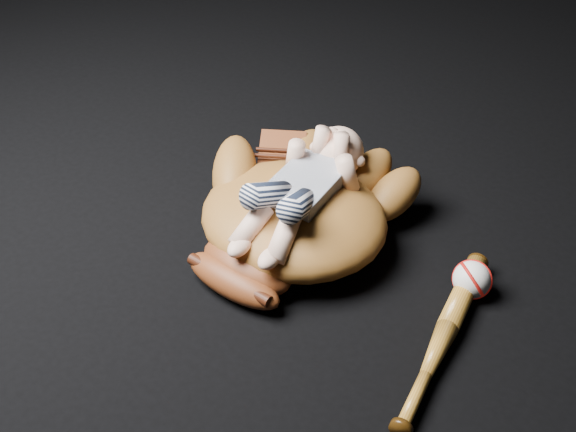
{
  "coord_description": "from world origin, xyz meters",
  "views": [
    {
      "loc": [
        0.47,
        -0.74,
        0.91
      ],
      "look_at": [
        -0.13,
        0.12,
        0.09
      ],
      "focal_mm": 45.0,
      "sensor_mm": 36.0,
      "label": 1
    }
  ],
  "objects_px": {
    "baseball_glove": "(294,210)",
    "newborn_baby": "(298,189)",
    "baseball": "(472,279)",
    "baseball_bat": "(443,337)"
  },
  "relations": [
    {
      "from": "baseball_glove",
      "to": "baseball",
      "type": "relative_size",
      "value": 7.58
    },
    {
      "from": "newborn_baby",
      "to": "baseball",
      "type": "distance_m",
      "value": 0.35
    },
    {
      "from": "baseball_glove",
      "to": "newborn_baby",
      "type": "bearing_deg",
      "value": -15.55
    },
    {
      "from": "baseball_glove",
      "to": "newborn_baby",
      "type": "relative_size",
      "value": 1.35
    },
    {
      "from": "baseball_bat",
      "to": "newborn_baby",
      "type": "bearing_deg",
      "value": 167.97
    },
    {
      "from": "baseball_glove",
      "to": "newborn_baby",
      "type": "distance_m",
      "value": 0.06
    },
    {
      "from": "newborn_baby",
      "to": "baseball_bat",
      "type": "bearing_deg",
      "value": -16.65
    },
    {
      "from": "baseball_glove",
      "to": "baseball",
      "type": "xyz_separation_m",
      "value": [
        0.34,
        0.06,
        -0.05
      ]
    },
    {
      "from": "newborn_baby",
      "to": "baseball_bat",
      "type": "xyz_separation_m",
      "value": [
        0.34,
        -0.07,
        -0.12
      ]
    },
    {
      "from": "baseball_glove",
      "to": "newborn_baby",
      "type": "xyz_separation_m",
      "value": [
        0.01,
        -0.0,
        0.06
      ]
    }
  ]
}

